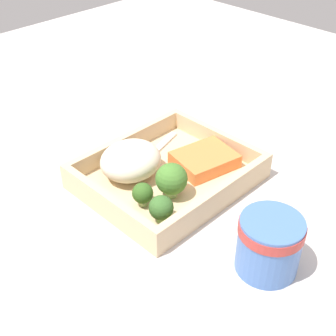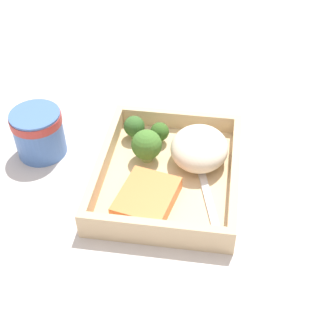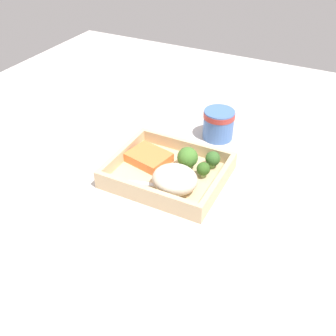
{
  "view_description": "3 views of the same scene",
  "coord_description": "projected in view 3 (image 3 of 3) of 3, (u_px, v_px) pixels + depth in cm",
  "views": [
    {
      "loc": [
        41.75,
        41.61,
        45.22
      ],
      "look_at": [
        0.0,
        0.0,
        2.7
      ],
      "focal_mm": 50.0,
      "sensor_mm": 36.0,
      "label": 1
    },
    {
      "loc": [
        -50.62,
        -7.21,
        51.2
      ],
      "look_at": [
        0.0,
        0.0,
        2.7
      ],
      "focal_mm": 50.0,
      "sensor_mm": 36.0,
      "label": 2
    },
    {
      "loc": [
        31.95,
        -63.35,
        55.44
      ],
      "look_at": [
        0.0,
        0.0,
        2.7
      ],
      "focal_mm": 42.0,
      "sensor_mm": 36.0,
      "label": 3
    }
  ],
  "objects": [
    {
      "name": "ground_plane",
      "position": [
        168.0,
        181.0,
        0.91
      ],
      "size": [
        160.0,
        160.0,
        2.0
      ],
      "primitive_type": "cube",
      "color": "beige"
    },
    {
      "name": "takeout_tray",
      "position": [
        168.0,
        175.0,
        0.9
      ],
      "size": [
        25.32,
        21.19,
        1.2
      ],
      "primitive_type": "cube",
      "color": "#D2B589",
      "rests_on": "ground_plane"
    },
    {
      "name": "tray_rim",
      "position": [
        168.0,
        168.0,
        0.88
      ],
      "size": [
        25.32,
        21.19,
        3.07
      ],
      "color": "#D2B589",
      "rests_on": "takeout_tray"
    },
    {
      "name": "salmon_fillet",
      "position": [
        149.0,
        157.0,
        0.92
      ],
      "size": [
        10.65,
        9.27,
        2.21
      ],
      "primitive_type": "cube",
      "rotation": [
        0.0,
        0.0,
        -0.21
      ],
      "color": "orange",
      "rests_on": "takeout_tray"
    },
    {
      "name": "mashed_potatoes",
      "position": [
        175.0,
        179.0,
        0.83
      ],
      "size": [
        9.9,
        8.91,
        5.4
      ],
      "primitive_type": "ellipsoid",
      "color": "beige",
      "rests_on": "takeout_tray"
    },
    {
      "name": "broccoli_floret_1",
      "position": [
        213.0,
        159.0,
        0.9
      ],
      "size": [
        3.46,
        3.46,
        4.13
      ],
      "color": "#76A557",
      "rests_on": "takeout_tray"
    },
    {
      "name": "broccoli_floret_2",
      "position": [
        188.0,
        158.0,
        0.89
      ],
      "size": [
        4.76,
        4.76,
        5.42
      ],
      "color": "#85AA64",
      "rests_on": "takeout_tray"
    },
    {
      "name": "broccoli_floret_3",
      "position": [
        203.0,
        169.0,
        0.87
      ],
      "size": [
        3.06,
        3.06,
        3.73
      ],
      "color": "#85A167",
      "rests_on": "takeout_tray"
    },
    {
      "name": "fork",
      "position": [
        153.0,
        185.0,
        0.85
      ],
      "size": [
        15.66,
        5.86,
        0.44
      ],
      "color": "silver",
      "rests_on": "takeout_tray"
    },
    {
      "name": "paper_cup",
      "position": [
        219.0,
        123.0,
        1.01
      ],
      "size": [
        8.1,
        8.1,
        7.77
      ],
      "color": "#476FB5",
      "rests_on": "ground_plane"
    },
    {
      "name": "receipt_slip",
      "position": [
        67.0,
        159.0,
        0.96
      ],
      "size": [
        10.94,
        13.62,
        0.24
      ],
      "primitive_type": "cube",
      "rotation": [
        0.0,
        0.0,
        0.11
      ],
      "color": "white",
      "rests_on": "ground_plane"
    }
  ]
}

